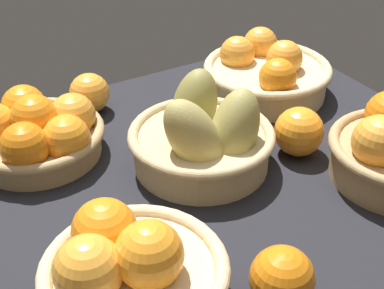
{
  "coord_description": "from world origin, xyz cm",
  "views": [
    {
      "loc": [
        -39.55,
        -60.08,
        56.01
      ],
      "look_at": [
        -2.16,
        3.39,
        7.0
      ],
      "focal_mm": 52.59,
      "sensor_mm": 36.0,
      "label": 1
    }
  ],
  "objects_px": {
    "basket_center_pears": "(203,138)",
    "loose_orange_side_gap": "(89,93)",
    "basket_far_right": "(266,72)",
    "loose_orange_back_gap": "(299,132)",
    "basket_far_left": "(37,132)",
    "basket_near_left": "(128,271)",
    "loose_orange_front_gap": "(282,278)"
  },
  "relations": [
    {
      "from": "basket_near_left",
      "to": "loose_orange_back_gap",
      "type": "xyz_separation_m",
      "value": [
        0.37,
        0.14,
        -0.01
      ]
    },
    {
      "from": "basket_center_pears",
      "to": "loose_orange_front_gap",
      "type": "distance_m",
      "value": 0.3
    },
    {
      "from": "basket_near_left",
      "to": "loose_orange_front_gap",
      "type": "distance_m",
      "value": 0.18
    },
    {
      "from": "basket_center_pears",
      "to": "basket_near_left",
      "type": "relative_size",
      "value": 1.04
    },
    {
      "from": "basket_near_left",
      "to": "basket_far_left",
      "type": "height_order",
      "value": "basket_near_left"
    },
    {
      "from": "loose_orange_front_gap",
      "to": "loose_orange_back_gap",
      "type": "xyz_separation_m",
      "value": [
        0.22,
        0.24,
        0.0
      ]
    },
    {
      "from": "basket_far_left",
      "to": "loose_orange_back_gap",
      "type": "bearing_deg",
      "value": -29.63
    },
    {
      "from": "basket_far_right",
      "to": "basket_near_left",
      "type": "bearing_deg",
      "value": -143.1
    },
    {
      "from": "basket_center_pears",
      "to": "loose_orange_side_gap",
      "type": "height_order",
      "value": "basket_center_pears"
    },
    {
      "from": "loose_orange_side_gap",
      "to": "basket_far_right",
      "type": "bearing_deg",
      "value": -18.01
    },
    {
      "from": "basket_far_right",
      "to": "loose_orange_back_gap",
      "type": "distance_m",
      "value": 0.21
    },
    {
      "from": "basket_far_right",
      "to": "loose_orange_side_gap",
      "type": "distance_m",
      "value": 0.34
    },
    {
      "from": "basket_far_right",
      "to": "basket_center_pears",
      "type": "bearing_deg",
      "value": -147.81
    },
    {
      "from": "loose_orange_front_gap",
      "to": "loose_orange_back_gap",
      "type": "relative_size",
      "value": 0.95
    },
    {
      "from": "basket_far_left",
      "to": "loose_orange_back_gap",
      "type": "distance_m",
      "value": 0.43
    },
    {
      "from": "basket_far_left",
      "to": "loose_orange_back_gap",
      "type": "xyz_separation_m",
      "value": [
        0.37,
        -0.21,
        -0.0
      ]
    },
    {
      "from": "basket_far_right",
      "to": "basket_far_left",
      "type": "height_order",
      "value": "same"
    },
    {
      "from": "basket_center_pears",
      "to": "basket_far_left",
      "type": "xyz_separation_m",
      "value": [
        -0.22,
        0.16,
        -0.01
      ]
    },
    {
      "from": "basket_far_left",
      "to": "loose_orange_side_gap",
      "type": "relative_size",
      "value": 2.99
    },
    {
      "from": "basket_center_pears",
      "to": "basket_near_left",
      "type": "xyz_separation_m",
      "value": [
        -0.22,
        -0.19,
        -0.0
      ]
    },
    {
      "from": "basket_center_pears",
      "to": "basket_near_left",
      "type": "bearing_deg",
      "value": -138.7
    },
    {
      "from": "basket_far_right",
      "to": "basket_center_pears",
      "type": "relative_size",
      "value": 1.07
    },
    {
      "from": "basket_center_pears",
      "to": "basket_near_left",
      "type": "height_order",
      "value": "basket_center_pears"
    },
    {
      "from": "basket_near_left",
      "to": "loose_orange_back_gap",
      "type": "relative_size",
      "value": 2.74
    },
    {
      "from": "basket_far_left",
      "to": "loose_orange_front_gap",
      "type": "bearing_deg",
      "value": -71.44
    },
    {
      "from": "basket_near_left",
      "to": "basket_far_left",
      "type": "bearing_deg",
      "value": 89.59
    },
    {
      "from": "basket_far_right",
      "to": "loose_orange_front_gap",
      "type": "height_order",
      "value": "basket_far_right"
    },
    {
      "from": "basket_far_right",
      "to": "loose_orange_front_gap",
      "type": "xyz_separation_m",
      "value": [
        -0.3,
        -0.43,
        -0.0
      ]
    },
    {
      "from": "basket_far_right",
      "to": "basket_far_left",
      "type": "distance_m",
      "value": 0.45
    },
    {
      "from": "basket_far_right",
      "to": "loose_orange_side_gap",
      "type": "bearing_deg",
      "value": 161.99
    },
    {
      "from": "loose_orange_side_gap",
      "to": "basket_near_left",
      "type": "bearing_deg",
      "value": -106.25
    },
    {
      "from": "basket_near_left",
      "to": "loose_orange_front_gap",
      "type": "relative_size",
      "value": 2.88
    }
  ]
}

